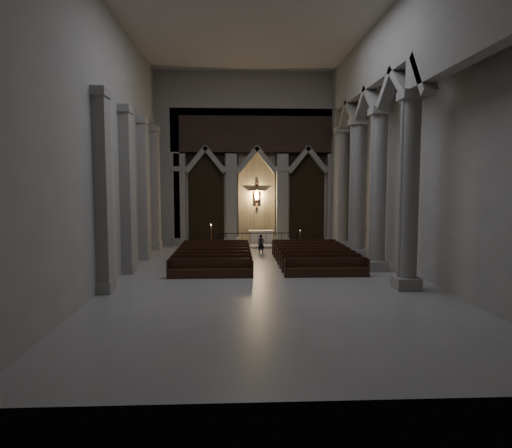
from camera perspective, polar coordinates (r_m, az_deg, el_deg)
The scene contains 11 objects.
room at distance 21.03m, azimuth 1.68°, elevation 14.00°, with size 24.00×24.10×12.00m.
sanctuary_wall at distance 32.37m, azimuth 0.11°, elevation 9.14°, with size 14.00×0.77×12.00m.
right_arcade at distance 23.41m, azimuth 15.36°, elevation 13.47°, with size 1.00×24.00×12.00m.
left_pilasters at distance 24.78m, azimuth -14.78°, elevation 3.93°, with size 0.60×13.00×8.03m.
sanctuary_step at distance 31.65m, azimuth 0.19°, elevation -2.64°, with size 8.50×2.60×0.15m, color gray.
altar at distance 32.11m, azimuth 0.66°, elevation -1.58°, with size 1.74×0.70×0.89m.
altar_rail at distance 30.72m, azimuth 0.27°, elevation -1.70°, with size 5.35×0.09×1.05m.
candle_stand_left at distance 30.49m, azimuth -5.62°, elevation -2.27°, with size 0.27×0.27×1.61m.
candle_stand_right at distance 30.43m, azimuth 5.52°, elevation -2.47°, with size 0.21×0.21×1.25m.
pews at distance 24.62m, azimuth 1.01°, elevation -4.38°, with size 9.37×7.25×0.88m.
worshipper at distance 28.26m, azimuth 0.66°, elevation -2.52°, with size 0.43×0.28×1.18m, color black.
Camera 1 is at (-1.57, -20.72, 4.37)m, focal length 32.00 mm.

